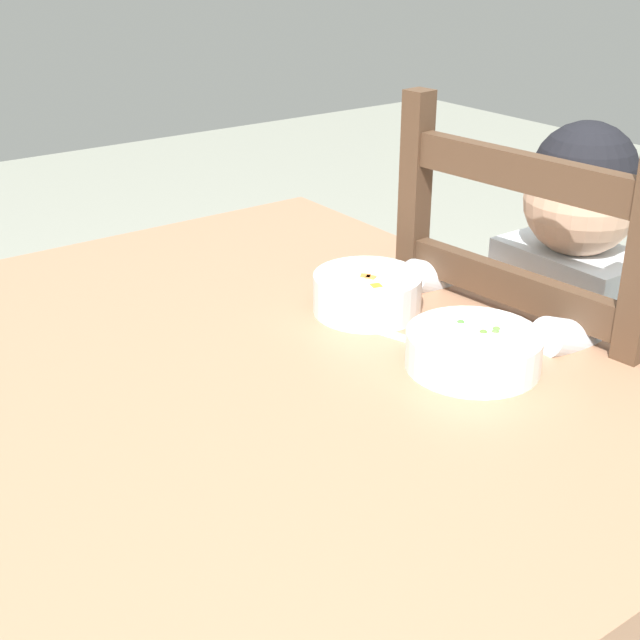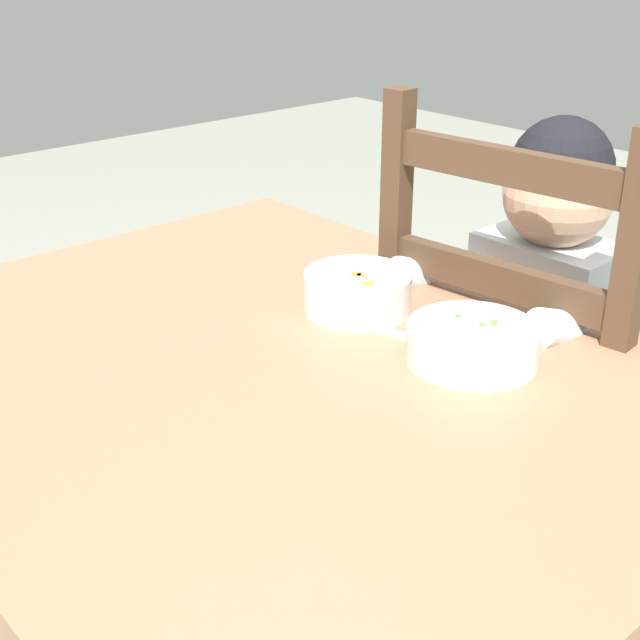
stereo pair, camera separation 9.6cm
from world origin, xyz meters
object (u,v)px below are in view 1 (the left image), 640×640
bowl_of_carrots (367,292)px  spoon (380,330)px  dining_table (270,428)px  dining_chair (546,422)px  child_figure (553,331)px  bowl_of_peas (473,349)px

bowl_of_carrots → spoon: bowl_of_carrots is taller
dining_table → dining_chair: dining_chair is taller
bowl_of_carrots → dining_chair: bearing=69.4°
dining_table → dining_chair: 0.51m
child_figure → spoon: (-0.04, -0.32, 0.08)m
dining_chair → bowl_of_carrots: dining_chair is taller
child_figure → dining_chair: bearing=31.1°
dining_chair → child_figure: dining_chair is taller
dining_table → spoon: (0.03, 0.16, 0.11)m
dining_table → bowl_of_peas: size_ratio=6.59×
spoon → bowl_of_peas: bearing=12.0°
bowl_of_peas → spoon: size_ratio=1.24×
dining_chair → bowl_of_carrots: size_ratio=6.41×
spoon → dining_chair: bearing=82.3°
child_figure → bowl_of_peas: bearing=-70.1°
dining_table → spoon: size_ratio=8.20×
bowl_of_carrots → spoon: 0.08m
dining_table → child_figure: bearing=82.1°
dining_table → bowl_of_peas: bearing=48.2°
child_figure → bowl_of_carrots: bearing=-109.8°
bowl_of_peas → bowl_of_carrots: (-0.21, -0.00, 0.01)m
dining_table → dining_chair: (0.07, 0.49, -0.13)m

